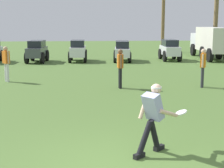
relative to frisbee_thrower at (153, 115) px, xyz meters
The scene contains 12 objects.
frisbee_thrower is the anchor object (origin of this frame).
frisbee_in_flight 0.73m from the frisbee_thrower, 23.23° to the left, with size 0.25×0.26×0.11m.
teammate_near_sideline 7.59m from the frisbee_thrower, 63.31° to the left, with size 0.32×0.48×1.56m.
teammate_midfield 6.86m from the frisbee_thrower, 89.40° to the left, with size 0.22×0.50×1.56m.
teammate_deep 9.93m from the frisbee_thrower, 118.62° to the left, with size 0.37×0.43×1.56m.
parked_car_slot_b 16.63m from the frisbee_thrower, 105.31° to the left, with size 1.35×2.43×1.40m.
parked_car_slot_c 16.36m from the frisbee_thrower, 96.14° to the left, with size 1.22×2.38×1.40m.
parked_car_slot_d 16.18m from the frisbee_thrower, 85.78° to the left, with size 1.36×2.48×1.34m.
parked_car_slot_e 17.00m from the frisbee_thrower, 74.74° to the left, with size 1.22×2.37×1.40m.
box_truck 18.86m from the frisbee_thrower, 66.49° to the left, with size 1.70×5.96×2.20m.
palm_tree_far_left 23.41m from the frisbee_thrower, 76.65° to the left, with size 3.29×3.10×6.26m.
palm_tree_left_of_centre 23.27m from the frisbee_thrower, 65.94° to the left, with size 3.08×2.89×5.32m.
Camera 1 is at (-0.56, -5.69, 2.66)m, focal length 55.00 mm.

